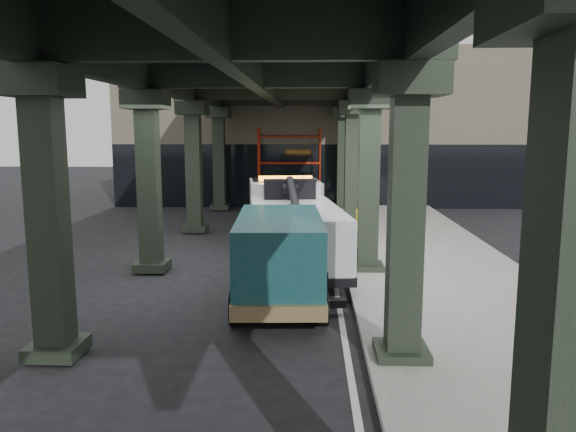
# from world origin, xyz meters

# --- Properties ---
(ground) EXTENTS (90.00, 90.00, 0.00)m
(ground) POSITION_xyz_m (0.00, 0.00, 0.00)
(ground) COLOR black
(ground) RESTS_ON ground
(sidewalk) EXTENTS (5.00, 40.00, 0.15)m
(sidewalk) POSITION_xyz_m (4.50, 2.00, 0.07)
(sidewalk) COLOR gray
(sidewalk) RESTS_ON ground
(lane_stripe) EXTENTS (0.12, 38.00, 0.01)m
(lane_stripe) POSITION_xyz_m (1.70, 2.00, 0.01)
(lane_stripe) COLOR silver
(lane_stripe) RESTS_ON ground
(viaduct) EXTENTS (7.40, 32.00, 6.40)m
(viaduct) POSITION_xyz_m (-0.40, 2.00, 5.46)
(viaduct) COLOR black
(viaduct) RESTS_ON ground
(building) EXTENTS (22.00, 10.00, 8.00)m
(building) POSITION_xyz_m (2.00, 20.00, 4.00)
(building) COLOR #C6B793
(building) RESTS_ON ground
(scaffolding) EXTENTS (3.08, 0.88, 4.00)m
(scaffolding) POSITION_xyz_m (0.00, 14.64, 2.11)
(scaffolding) COLOR #A8210D
(scaffolding) RESTS_ON ground
(tow_truck) EXTENTS (3.18, 8.18, 2.62)m
(tow_truck) POSITION_xyz_m (0.46, 2.99, 1.28)
(tow_truck) COLOR black
(tow_truck) RESTS_ON ground
(towed_van) EXTENTS (2.24, 5.14, 2.05)m
(towed_van) POSITION_xyz_m (0.33, -0.56, 1.10)
(towed_van) COLOR #134145
(towed_van) RESTS_ON ground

